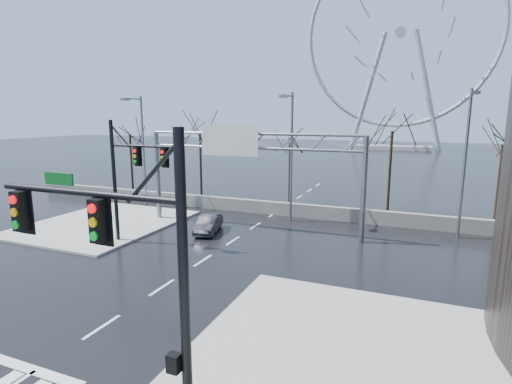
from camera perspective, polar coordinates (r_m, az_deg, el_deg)
The scene contains 17 objects.
ground at distance 17.77m, azimuth -21.14°, elevation -17.54°, with size 260.00×260.00×0.00m, color black.
sidewalk_right_ext at distance 15.49m, azimuth 15.69°, elevation -21.36°, with size 12.00×10.00×0.15m, color gray.
sidewalk_far at distance 33.05m, azimuth -20.88°, elevation -4.21°, with size 10.00×12.00×0.15m, color gray.
barrier_wall at distance 33.94m, azimuth 2.48°, elevation -2.29°, with size 52.00×0.50×1.10m, color slate.
signal_mast_near at distance 9.88m, azimuth -17.21°, elevation -9.49°, with size 5.52×0.41×8.00m.
signal_mast_far at distance 26.55m, azimuth -17.89°, elevation 2.93°, with size 4.72×0.41×8.00m.
sign_gantry at distance 28.68m, azimuth -1.59°, elevation 4.70°, with size 16.36×0.40×7.60m.
streetlight_left at distance 37.41m, azimuth -16.15°, elevation 6.78°, with size 0.50×2.55×10.00m.
streetlight_mid at distance 30.78m, azimuth 4.92°, elevation 6.39°, with size 0.50×2.55×10.00m.
streetlight_right at distance 29.52m, azimuth 27.83°, elevation 5.01°, with size 0.50×2.55×10.00m.
tree_far_left at distance 45.73m, azimuth -17.53°, elevation 6.96°, with size 3.50×3.50×7.00m.
tree_left at distance 40.13m, azimuth -8.00°, elevation 7.47°, with size 3.75×3.75×7.50m.
tree_center at distance 37.46m, azimuth 4.88°, elevation 6.07°, with size 3.25×3.25×6.50m.
tree_right at distance 34.75m, azimuth 18.81°, elevation 6.90°, with size 3.90×3.90×7.80m.
tree_far_right at distance 35.72m, azimuth 31.71°, elevation 4.67°, with size 3.40×3.40×6.80m.
ferris_wheel at distance 107.81m, azimuth 19.88°, elevation 19.72°, with size 45.00×6.00×50.91m.
car at distance 28.92m, azimuth -6.81°, elevation -4.55°, with size 1.30×3.74×1.23m, color black.
Camera 1 is at (11.16, -11.13, 8.21)m, focal length 28.00 mm.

